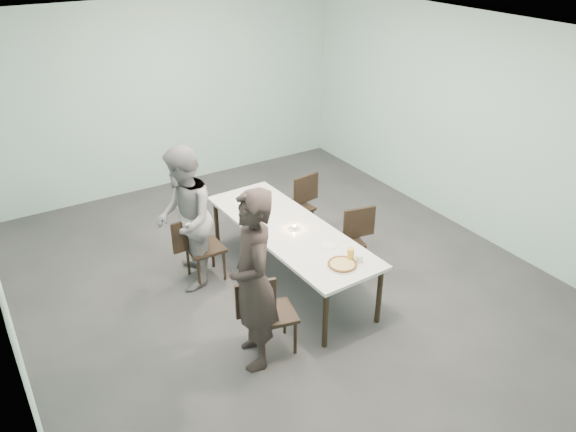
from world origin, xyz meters
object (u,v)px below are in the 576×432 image
diner_far (185,219)px  side_plate (328,246)px  pizza (342,264)px  chair_near_right (351,236)px  diner_near (253,281)px  beer_glass (351,255)px  chair_far_right (300,202)px  table (290,232)px  chair_far_left (198,245)px  chair_near_left (267,310)px  water_tumbler (359,259)px  tealight (294,227)px  amber_tumbler (253,201)px

diner_far → side_plate: size_ratio=9.86×
pizza → side_plate: bearing=74.7°
diner_far → pizza: 1.97m
chair_near_right → diner_far: size_ratio=0.49×
diner_near → beer_glass: 1.23m
chair_far_right → diner_far: (-1.82, -0.31, 0.39)m
table → chair_far_left: size_ratio=3.02×
chair_near_left → pizza: (0.90, -0.05, 0.27)m
chair_near_right → water_tumbler: (-0.54, -0.84, 0.29)m
diner_far → water_tumbler: bearing=59.7°
tealight → diner_far: bearing=149.0°
side_plate → water_tumbler: (0.08, -0.45, 0.04)m
chair_far_left → water_tumbler: bearing=-53.8°
side_plate → beer_glass: 0.38m
chair_far_right → diner_near: 2.67m
pizza → water_tumbler: bearing=-10.4°
chair_near_left → chair_near_right: size_ratio=1.00×
chair_far_left → chair_near_right: (1.71, -0.80, 0.00)m
chair_near_left → chair_far_right: 2.47m
diner_near → chair_near_right: bearing=129.8°
diner_far → side_plate: (1.23, -1.20, -0.13)m
side_plate → beer_glass: size_ratio=1.20×
chair_far_right → side_plate: bearing=61.2°
table → diner_near: size_ratio=1.37×
pizza → diner_far: bearing=124.7°
pizza → water_tumbler: size_ratio=3.78×
diner_far → tealight: size_ratio=31.70×
chair_near_left → chair_far_right: size_ratio=1.00×
chair_far_left → pizza: bearing=-58.1°
chair_far_left → tealight: size_ratio=15.54×
amber_tumbler → pizza: bearing=-86.7°
chair_far_left → side_plate: 1.63m
water_tumbler → tealight: size_ratio=1.61×
chair_far_right → diner_near: diner_near is taller
chair_near_right → amber_tumbler: chair_near_right is taller
table → tealight: bearing=-46.8°
side_plate → chair_far_left: bearing=132.5°
table → diner_near: diner_near is taller
diner_far → diner_near: bearing=22.5°
chair_near_left → side_plate: bearing=32.2°
chair_near_right → table: bearing=-1.2°
chair_near_right → chair_near_left: bearing=36.9°
table → diner_far: diner_far is taller
beer_glass → table: bearing=101.1°
chair_near_left → chair_near_right: same height
pizza → side_plate: (0.11, 0.41, -0.01)m
table → water_tumbler: size_ratio=29.23×
chair_far_right → chair_near_right: bearing=84.1°
beer_glass → amber_tumbler: beer_glass is taller
table → pizza: (0.05, -0.99, 0.08)m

